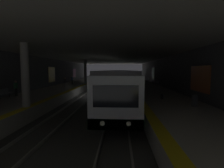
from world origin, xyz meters
TOP-DOWN VIEW (x-y plane):
  - ground_plane at (0.00, 0.00)m, footprint 120.00×120.00m
  - track_left at (0.00, -2.20)m, footprint 60.00×1.53m
  - track_right at (0.00, 2.20)m, footprint 60.00×1.53m
  - platform_left at (0.00, -6.55)m, footprint 60.00×5.30m
  - platform_right at (0.00, 6.55)m, footprint 60.00×5.30m
  - wall_left at (0.00, -9.45)m, footprint 60.00×0.56m
  - wall_right at (0.01, 9.45)m, footprint 60.00×0.56m
  - ceiling_slab at (0.00, 0.00)m, footprint 60.00×19.40m
  - pillar_near at (-12.98, 4.35)m, footprint 0.56×0.56m
  - pillar_far at (8.24, 4.35)m, footprint 0.56×0.56m
  - metro_train at (1.12, -2.20)m, footprint 35.56×2.83m
  - bench_left_near at (4.30, -8.53)m, footprint 1.70×0.47m
  - bench_left_mid at (7.36, -8.53)m, footprint 1.70×0.47m
  - bench_left_far at (13.72, -8.53)m, footprint 1.70×0.47m
  - bench_right_mid at (-9.36, 8.53)m, footprint 1.70×0.47m
  - bench_right_far at (14.20, 8.53)m, footprint 1.70×0.47m
  - person_waiting_near at (7.06, 6.61)m, footprint 0.60×0.22m
  - person_walking_mid at (0.30, 5.76)m, footprint 0.60×0.22m
  - person_boarding at (-8.00, 8.18)m, footprint 0.60×0.22m
  - suitcase_rolling at (2.47, -5.98)m, footprint 0.41×0.23m
  - backpack_on_floor at (-8.92, -6.28)m, footprint 0.30×0.20m
  - trash_bin at (-12.36, -7.80)m, footprint 0.44×0.44m

SIDE VIEW (x-z plane):
  - ground_plane at x=0.00m, z-range 0.00..0.00m
  - track_left at x=0.00m, z-range 0.00..0.16m
  - track_right at x=0.00m, z-range 0.00..0.16m
  - platform_left at x=0.00m, z-range 0.00..1.05m
  - platform_right at x=0.00m, z-range 0.00..1.05m
  - backpack_on_floor at x=-8.92m, z-range 1.05..1.45m
  - suitcase_rolling at x=2.47m, z-range 0.90..1.77m
  - trash_bin at x=-12.36m, z-range 1.05..1.90m
  - bench_left_near at x=4.30m, z-range 1.14..2.00m
  - bench_left_mid at x=7.36m, z-range 1.14..2.00m
  - bench_left_far at x=13.72m, z-range 1.14..2.00m
  - bench_right_mid at x=-9.36m, z-range 1.14..2.00m
  - bench_right_far at x=14.20m, z-range 1.14..2.00m
  - person_walking_mid at x=0.30m, z-range 1.11..2.63m
  - person_waiting_near at x=7.06m, z-range 1.11..2.65m
  - person_boarding at x=-8.00m, z-range 1.11..2.70m
  - metro_train at x=1.12m, z-range 0.28..3.77m
  - wall_left at x=0.00m, z-range 0.00..5.60m
  - wall_right at x=0.01m, z-range 0.00..5.60m
  - pillar_near at x=-12.98m, z-range 1.05..5.60m
  - pillar_far at x=8.24m, z-range 1.05..5.60m
  - ceiling_slab at x=0.00m, z-range 5.60..6.00m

